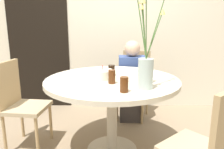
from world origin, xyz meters
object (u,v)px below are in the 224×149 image
object	(u,v)px
birthday_cake	(103,74)
drink_glass_1	(149,75)
drink_glass_3	(112,77)
chair_far_back	(208,144)
chair_near_front	(19,100)
drink_glass_2	(124,85)
flower_vase	(146,60)
person_woman	(132,84)
drink_glass_0	(112,70)
chair_right_flank	(134,80)
side_plate	(61,78)

from	to	relation	value
birthday_cake	drink_glass_1	distance (m)	0.43
drink_glass_3	chair_far_back	bearing A→B (deg)	-41.70
chair_near_front	drink_glass_2	bearing A→B (deg)	-110.11
birthday_cake	flower_vase	distance (m)	0.51
birthday_cake	drink_glass_2	xyz separation A→B (m)	(0.18, -0.40, 0.02)
drink_glass_2	person_woman	world-z (taller)	person_woman
drink_glass_2	flower_vase	bearing A→B (deg)	29.75
chair_far_back	drink_glass_1	bearing A→B (deg)	-103.56
birthday_cake	person_woman	xyz separation A→B (m)	(0.34, 0.78, -0.31)
chair_far_back	birthday_cake	distance (m)	1.06
flower_vase	drink_glass_0	world-z (taller)	flower_vase
flower_vase	drink_glass_2	xyz separation A→B (m)	(-0.18, -0.10, -0.17)
birthday_cake	flower_vase	world-z (taller)	flower_vase
flower_vase	drink_glass_3	size ratio (longest dim) A/B	6.43
chair_near_front	drink_glass_3	bearing A→B (deg)	-99.74
chair_right_flank	chair_far_back	world-z (taller)	same
flower_vase	drink_glass_3	world-z (taller)	flower_vase
chair_right_flank	side_plate	size ratio (longest dim) A/B	4.32
side_plate	chair_near_front	bearing A→B (deg)	168.35
drink_glass_0	drink_glass_1	xyz separation A→B (m)	(0.33, -0.26, 0.01)
chair_right_flank	chair_far_back	size ratio (longest dim) A/B	1.00
chair_near_front	birthday_cake	world-z (taller)	chair_near_front
flower_vase	drink_glass_0	size ratio (longest dim) A/B	7.19
chair_far_back	person_woman	size ratio (longest dim) A/B	0.85
chair_near_front	side_plate	size ratio (longest dim) A/B	4.32
chair_near_front	drink_glass_2	world-z (taller)	chair_near_front
side_plate	drink_glass_1	world-z (taller)	drink_glass_1
chair_far_back	flower_vase	bearing A→B (deg)	-89.92
side_plate	drink_glass_2	bearing A→B (deg)	-36.51
side_plate	person_woman	xyz separation A→B (m)	(0.74, 0.75, -0.27)
chair_near_front	drink_glass_2	xyz separation A→B (m)	(1.05, -0.53, 0.31)
chair_near_front	chair_right_flank	bearing A→B (deg)	-50.93
chair_near_front	person_woman	size ratio (longest dim) A/B	0.85
drink_glass_2	person_woman	size ratio (longest dim) A/B	0.11
chair_right_flank	birthday_cake	distance (m)	1.05
drink_glass_1	drink_glass_0	bearing A→B (deg)	141.86
chair_near_front	birthday_cake	bearing A→B (deg)	-91.66
chair_near_front	drink_glass_2	size ratio (longest dim) A/B	7.68
flower_vase	person_woman	bearing A→B (deg)	91.00
drink_glass_0	drink_glass_2	world-z (taller)	drink_glass_2
drink_glass_1	drink_glass_3	xyz separation A→B (m)	(-0.32, -0.03, -0.01)
drink_glass_2	chair_right_flank	bearing A→B (deg)	81.12
drink_glass_0	drink_glass_3	bearing A→B (deg)	-88.87
drink_glass_2	side_plate	bearing A→B (deg)	143.49
drink_glass_0	side_plate	bearing A→B (deg)	-167.06
flower_vase	side_plate	xyz separation A→B (m)	(-0.76, 0.33, -0.22)
chair_near_front	drink_glass_0	world-z (taller)	chair_near_front
chair_near_front	chair_far_back	size ratio (longest dim) A/B	1.00
drink_glass_0	person_woman	world-z (taller)	person_woman
chair_near_front	flower_vase	bearing A→B (deg)	-102.62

